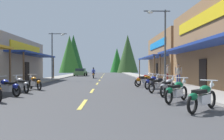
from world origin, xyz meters
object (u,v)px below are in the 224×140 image
at_px(motorcycle_parked_right_1, 176,91).
at_px(motorcycle_parked_left_2, 7,87).
at_px(streetlamp_right, 161,36).
at_px(motorcycle_parked_right_6, 144,79).
at_px(parked_car_curbside, 81,72).
at_px(motorcycle_parked_right_4, 152,82).
at_px(motorcycle_parked_right_5, 145,80).
at_px(pedestrian_waiting, 178,73).
at_px(rider_cruising_lead, 93,74).
at_px(motorcycle_parked_left_3, 21,84).
at_px(pedestrian_by_shop, 168,72).
at_px(motorcycle_parked_left_4, 35,82).
at_px(streetlamp_left, 55,49).
at_px(motorcycle_parked_right_2, 168,86).
at_px(motorcycle_parked_right_3, 158,84).
at_px(motorcycle_parked_right_0, 202,97).

relative_size(motorcycle_parked_right_1, motorcycle_parked_left_2, 0.88).
xyz_separation_m(streetlamp_right, motorcycle_parked_left_2, (-9.56, -6.22, -3.56)).
distance_m(motorcycle_parked_right_6, parked_car_curbside, 22.54).
bearing_deg(parked_car_curbside, motorcycle_parked_right_1, -163.68).
height_order(motorcycle_parked_right_1, motorcycle_parked_right_4, same).
xyz_separation_m(motorcycle_parked_right_4, parked_car_curbside, (-8.21, 24.64, 0.20)).
xyz_separation_m(motorcycle_parked_right_5, motorcycle_parked_left_2, (-8.14, -5.59, 0.00)).
relative_size(motorcycle_parked_right_5, pedestrian_waiting, 1.07).
height_order(motorcycle_parked_right_1, parked_car_curbside, parked_car_curbside).
height_order(motorcycle_parked_right_5, rider_cruising_lead, rider_cruising_lead).
height_order(motorcycle_parked_left_3, pedestrian_waiting, pedestrian_waiting).
xyz_separation_m(motorcycle_parked_right_1, pedestrian_by_shop, (2.83, 11.46, 0.56)).
distance_m(motorcycle_parked_right_5, motorcycle_parked_left_4, 8.17).
bearing_deg(streetlamp_left, motorcycle_parked_left_3, -84.67).
xyz_separation_m(motorcycle_parked_right_4, motorcycle_parked_left_2, (-8.34, -3.86, 0.00)).
height_order(streetlamp_left, streetlamp_right, streetlamp_right).
xyz_separation_m(streetlamp_left, rider_cruising_lead, (4.23, 5.12, -3.09)).
distance_m(motorcycle_parked_right_1, motorcycle_parked_right_2, 2.16).
distance_m(motorcycle_parked_right_3, motorcycle_parked_left_2, 8.43).
distance_m(motorcycle_parked_right_2, motorcycle_parked_right_3, 1.69).
relative_size(motorcycle_parked_right_2, motorcycle_parked_right_3, 1.10).
bearing_deg(pedestrian_by_shop, motorcycle_parked_right_3, -98.43).
height_order(motorcycle_parked_left_3, parked_car_curbside, parked_car_curbside).
bearing_deg(motorcycle_parked_right_4, motorcycle_parked_right_6, 38.03).
height_order(motorcycle_parked_right_1, motorcycle_parked_left_4, same).
distance_m(motorcycle_parked_right_0, motorcycle_parked_right_6, 11.55).
xyz_separation_m(motorcycle_parked_right_3, parked_car_curbside, (-8.13, 26.77, 0.20)).
height_order(motorcycle_parked_right_0, motorcycle_parked_left_3, same).
distance_m(motorcycle_parked_right_1, pedestrian_waiting, 9.24).
distance_m(motorcycle_parked_right_0, motorcycle_parked_right_2, 4.07).
xyz_separation_m(streetlamp_right, rider_cruising_lead, (-6.45, 13.35, -3.40)).
xyz_separation_m(motorcycle_parked_right_0, rider_cruising_lead, (-5.30, 23.60, 0.17)).
bearing_deg(motorcycle_parked_right_4, pedestrian_waiting, -6.43).
xyz_separation_m(motorcycle_parked_right_5, motorcycle_parked_right_6, (0.25, 1.93, 0.00)).
height_order(streetlamp_right, pedestrian_waiting, streetlamp_right).
distance_m(motorcycle_parked_right_3, motorcycle_parked_right_5, 3.86).
relative_size(streetlamp_right, motorcycle_parked_left_2, 3.30).
distance_m(motorcycle_parked_right_6, motorcycle_parked_left_2, 11.27).
bearing_deg(motorcycle_parked_right_0, motorcycle_parked_left_4, 95.38).
relative_size(motorcycle_parked_right_2, pedestrian_by_shop, 1.00).
distance_m(streetlamp_right, pedestrian_by_shop, 4.57).
height_order(streetlamp_left, motorcycle_parked_right_4, streetlamp_left).
relative_size(motorcycle_parked_right_0, motorcycle_parked_right_6, 0.96).
height_order(motorcycle_parked_left_2, motorcycle_parked_left_4, same).
relative_size(streetlamp_right, motorcycle_parked_right_0, 3.78).
xyz_separation_m(motorcycle_parked_right_1, motorcycle_parked_left_4, (-7.85, 5.38, 0.00)).
xyz_separation_m(motorcycle_parked_right_1, motorcycle_parked_right_4, (0.19, 5.96, 0.00)).
bearing_deg(motorcycle_parked_right_5, motorcycle_parked_left_3, 176.65).
bearing_deg(motorcycle_parked_right_5, motorcycle_parked_right_0, -118.49).
relative_size(streetlamp_left, motorcycle_parked_left_2, 3.00).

